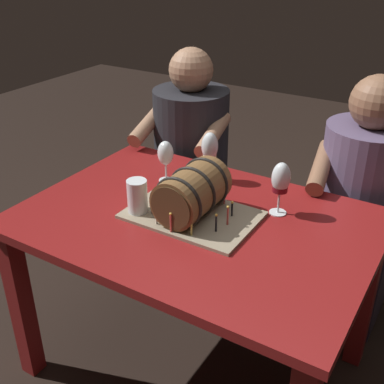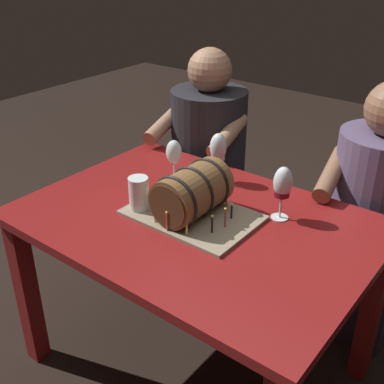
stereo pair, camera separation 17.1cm
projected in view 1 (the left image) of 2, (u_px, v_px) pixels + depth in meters
ground_plane at (195, 363)px, 2.09m from camera, size 8.00×8.00×0.00m
dining_table at (196, 243)px, 1.80m from camera, size 1.25×0.88×0.72m
barrel_cake at (192, 196)px, 1.72m from camera, size 0.46×0.31×0.20m
wine_glass_red at (281, 180)px, 1.72m from camera, size 0.07×0.07×0.20m
wine_glass_empty at (166, 154)px, 1.96m from camera, size 0.07×0.07×0.17m
wine_glass_white at (210, 148)px, 1.96m from camera, size 0.07×0.07×0.21m
beer_pint at (138, 200)px, 1.74m from camera, size 0.07×0.07×0.14m
person_seated_left at (191, 167)px, 2.52m from camera, size 0.46×0.53×1.17m
person_seated_right at (358, 212)px, 2.13m from camera, size 0.46×0.53×1.15m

